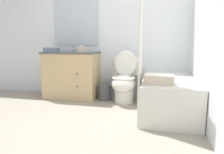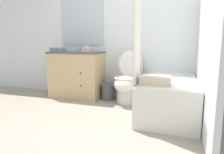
{
  "view_description": "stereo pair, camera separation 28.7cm",
  "coord_description": "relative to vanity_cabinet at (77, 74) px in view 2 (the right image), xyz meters",
  "views": [
    {
      "loc": [
        0.73,
        -2.08,
        0.96
      ],
      "look_at": [
        0.1,
        0.69,
        0.5
      ],
      "focal_mm": 32.0,
      "sensor_mm": 36.0,
      "label": 1
    },
    {
      "loc": [
        1.01,
        -2.0,
        0.96
      ],
      "look_at": [
        0.1,
        0.69,
        0.5
      ],
      "focal_mm": 32.0,
      "sensor_mm": 36.0,
      "label": 2
    }
  ],
  "objects": [
    {
      "name": "shower_curtain",
      "position": [
        1.31,
        -0.94,
        0.51
      ],
      "size": [
        0.01,
        0.35,
        1.87
      ],
      "color": "silver",
      "rests_on": "ground_plane"
    },
    {
      "name": "wall_right",
      "position": [
        2.08,
        -0.51,
        0.82
      ],
      "size": [
        0.05,
        2.53,
        2.5
      ],
      "color": "silver",
      "rests_on": "ground_plane"
    },
    {
      "name": "vanity_cabinet",
      "position": [
        0.0,
        0.0,
        0.0
      ],
      "size": [
        0.96,
        0.55,
        0.84
      ],
      "color": "tan",
      "rests_on": "ground_plane"
    },
    {
      "name": "ground_plane",
      "position": [
        0.78,
        -1.27,
        -0.43
      ],
      "size": [
        14.0,
        14.0,
        0.0
      ],
      "primitive_type": "plane",
      "color": "gray"
    },
    {
      "name": "tissue_box",
      "position": [
        0.19,
        0.02,
        0.45
      ],
      "size": [
        0.13,
        0.15,
        0.11
      ],
      "color": "beige",
      "rests_on": "vanity_cabinet"
    },
    {
      "name": "wall_back",
      "position": [
        0.78,
        0.28,
        0.82
      ],
      "size": [
        8.0,
        0.06,
        2.5
      ],
      "color": "silver",
      "rests_on": "ground_plane"
    },
    {
      "name": "hand_towel_folded",
      "position": [
        -0.32,
        -0.12,
        0.45
      ],
      "size": [
        0.25,
        0.15,
        0.08
      ],
      "color": "slate",
      "rests_on": "vanity_cabinet"
    },
    {
      "name": "bath_towel_folded",
      "position": [
        1.54,
        -0.88,
        0.11
      ],
      "size": [
        0.35,
        0.24,
        0.11
      ],
      "color": "beige",
      "rests_on": "bathtub"
    },
    {
      "name": "bathtub",
      "position": [
        1.68,
        -0.45,
        -0.18
      ],
      "size": [
        0.72,
        1.43,
        0.49
      ],
      "color": "silver",
      "rests_on": "ground_plane"
    },
    {
      "name": "toilet",
      "position": [
        0.99,
        -0.08,
        -0.07
      ],
      "size": [
        0.41,
        0.66,
        0.87
      ],
      "color": "silver",
      "rests_on": "ground_plane"
    },
    {
      "name": "sink_faucet",
      "position": [
        -0.0,
        0.19,
        0.45
      ],
      "size": [
        0.14,
        0.12,
        0.12
      ],
      "color": "silver",
      "rests_on": "vanity_cabinet"
    },
    {
      "name": "wastebasket",
      "position": [
        0.62,
        -0.02,
        -0.29
      ],
      "size": [
        0.24,
        0.24,
        0.28
      ],
      "color": "#4C4C51",
      "rests_on": "ground_plane"
    }
  ]
}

